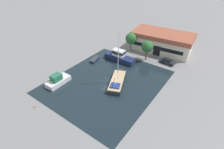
# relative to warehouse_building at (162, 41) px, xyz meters

# --- Properties ---
(ground_plane) EXTENTS (440.00, 440.00, 0.00)m
(ground_plane) POSITION_rel_warehouse_building_xyz_m (-3.79, -26.38, -3.14)
(ground_plane) COLOR slate
(water_canal) EXTENTS (25.76, 30.36, 0.01)m
(water_canal) POSITION_rel_warehouse_building_xyz_m (-3.79, -26.38, -3.13)
(water_canal) COLOR black
(water_canal) RESTS_ON ground
(warehouse_building) EXTENTS (20.82, 12.24, 6.21)m
(warehouse_building) POSITION_rel_warehouse_building_xyz_m (0.00, 0.00, 0.00)
(warehouse_building) COLOR beige
(warehouse_building) RESTS_ON ground
(quay_tree_near_building) EXTENTS (3.62, 3.62, 6.35)m
(quay_tree_near_building) POSITION_rel_warehouse_building_xyz_m (-0.91, -9.75, 1.38)
(quay_tree_near_building) COLOR brown
(quay_tree_near_building) RESTS_ON ground
(quay_tree_by_water) EXTENTS (3.86, 3.86, 6.24)m
(quay_tree_by_water) POSITION_rel_warehouse_building_xyz_m (-8.45, -6.67, 1.16)
(quay_tree_by_water) COLOR brown
(quay_tree_by_water) RESTS_ON ground
(parked_car) EXTENTS (4.71, 2.21, 1.56)m
(parked_car) POSITION_rel_warehouse_building_xyz_m (5.44, -8.12, -2.35)
(parked_car) COLOR #1E2328
(parked_car) RESTS_ON ground
(sailboat_moored) EXTENTS (6.77, 10.75, 13.94)m
(sailboat_moored) POSITION_rel_warehouse_building_xyz_m (-1.18, -25.36, -2.46)
(sailboat_moored) COLOR #23282D
(sailboat_moored) RESTS_ON water_canal
(motor_cruiser) EXTENTS (10.01, 3.18, 3.49)m
(motor_cruiser) POSITION_rel_warehouse_building_xyz_m (-7.53, -14.96, -1.88)
(motor_cruiser) COLOR #19234C
(motor_cruiser) RESTS_ON water_canal
(small_dinghy) EXTENTS (2.36, 4.31, 0.72)m
(small_dinghy) POSITION_rel_warehouse_building_xyz_m (-13.77, -19.67, -2.77)
(small_dinghy) COLOR #19234C
(small_dinghy) RESTS_ON water_canal
(cabin_boat) EXTENTS (2.98, 6.41, 2.86)m
(cabin_boat) POSITION_rel_warehouse_building_xyz_m (-13.42, -34.48, -2.12)
(cabin_boat) COLOR silver
(cabin_boat) RESTS_ON water_canal
(mooring_bollard) EXTENTS (0.22, 0.22, 0.60)m
(mooring_bollard) POSITION_rel_warehouse_building_xyz_m (-10.63, -43.22, -2.82)
(mooring_bollard) COLOR olive
(mooring_bollard) RESTS_ON ground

